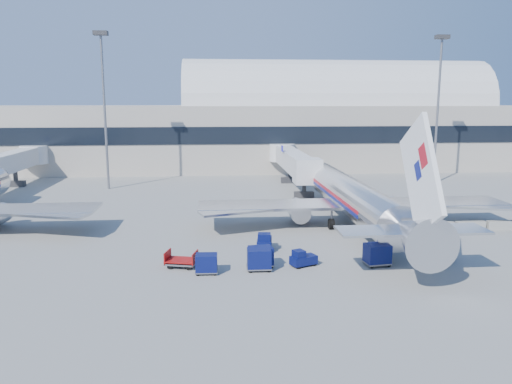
{
  "coord_description": "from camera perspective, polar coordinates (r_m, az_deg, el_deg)",
  "views": [
    {
      "loc": [
        -4.43,
        -44.74,
        12.74
      ],
      "look_at": [
        -0.05,
        6.0,
        3.52
      ],
      "focal_mm": 35.0,
      "sensor_mm": 36.0,
      "label": 1
    }
  ],
  "objects": [
    {
      "name": "mast_west",
      "position": [
        76.38,
        -17.04,
        11.37
      ],
      "size": [
        2.0,
        1.2,
        22.6
      ],
      "color": "slate",
      "rests_on": "ground"
    },
    {
      "name": "jetbridge_near",
      "position": [
        77.01,
        4.09,
        3.67
      ],
      "size": [
        4.4,
        27.5,
        6.25
      ],
      "color": "silver",
      "rests_on": "ground"
    },
    {
      "name": "tug_left",
      "position": [
        43.56,
        0.95,
        -5.73
      ],
      "size": [
        1.57,
        2.62,
        1.62
      ],
      "rotation": [
        0.0,
        0.0,
        1.43
      ],
      "color": "#090F45",
      "rests_on": "ground"
    },
    {
      "name": "cart_train_b",
      "position": [
        38.5,
        0.36,
        -7.65
      ],
      "size": [
        1.92,
        1.48,
        1.67
      ],
      "rotation": [
        0.0,
        0.0,
        -0.02
      ],
      "color": "#090F45",
      "rests_on": "ground"
    },
    {
      "name": "mast_east",
      "position": [
        82.32,
        20.18,
        11.08
      ],
      "size": [
        2.0,
        1.2,
        22.6
      ],
      "color": "slate",
      "rests_on": "ground"
    },
    {
      "name": "tug_right",
      "position": [
        46.36,
        16.08,
        -5.26
      ],
      "size": [
        2.22,
        2.41,
        1.43
      ],
      "rotation": [
        0.0,
        0.0,
        -0.91
      ],
      "color": "#090F45",
      "rests_on": "ground"
    },
    {
      "name": "cart_open_red",
      "position": [
        39.73,
        -8.47,
        -7.87
      ],
      "size": [
        2.67,
        2.17,
        0.63
      ],
      "rotation": [
        0.0,
        0.0,
        -0.24
      ],
      "color": "slate",
      "rests_on": "ground"
    },
    {
      "name": "cart_solo_near",
      "position": [
        40.73,
        13.69,
        -6.9
      ],
      "size": [
        2.15,
        1.76,
        1.73
      ],
      "rotation": [
        0.0,
        0.0,
        0.14
      ],
      "color": "#090F45",
      "rests_on": "ground"
    },
    {
      "name": "barrier_far",
      "position": [
        56.38,
        26.26,
        -3.41
      ],
      "size": [
        3.0,
        0.55,
        0.9
      ],
      "primitive_type": "cube",
      "color": "#9E9E96",
      "rests_on": "ground"
    },
    {
      "name": "cart_train_a",
      "position": [
        39.19,
        0.55,
        -7.36
      ],
      "size": [
        2.08,
        1.72,
        1.64
      ],
      "rotation": [
        0.0,
        0.0,
        0.18
      ],
      "color": "#090F45",
      "rests_on": "ground"
    },
    {
      "name": "jetbridge_mid",
      "position": [
        81.76,
        -26.44,
        3.0
      ],
      "size": [
        4.4,
        27.5,
        6.25
      ],
      "color": "silver",
      "rests_on": "ground"
    },
    {
      "name": "cart_solo_far",
      "position": [
        43.45,
        20.28,
        -6.22
      ],
      "size": [
        2.36,
        2.19,
        1.67
      ],
      "rotation": [
        0.0,
        0.0,
        -0.52
      ],
      "color": "#090F45",
      "rests_on": "ground"
    },
    {
      "name": "ground",
      "position": [
        46.73,
        0.7,
        -5.56
      ],
      "size": [
        260.0,
        260.0,
        0.0
      ],
      "primitive_type": "plane",
      "color": "gray",
      "rests_on": "ground"
    },
    {
      "name": "terminal",
      "position": [
        101.26,
        -10.21,
        7.15
      ],
      "size": [
        170.0,
        28.15,
        21.0
      ],
      "color": "#B2AA9E",
      "rests_on": "ground"
    },
    {
      "name": "barrier_mid",
      "position": [
        54.75,
        23.3,
        -3.56
      ],
      "size": [
        3.0,
        0.55,
        0.9
      ],
      "primitive_type": "cube",
      "color": "#9E9E96",
      "rests_on": "ground"
    },
    {
      "name": "airliner_main",
      "position": [
        52.25,
        11.19,
        -0.76
      ],
      "size": [
        32.0,
        37.26,
        12.07
      ],
      "color": "silver",
      "rests_on": "ground"
    },
    {
      "name": "cart_train_c",
      "position": [
        38.0,
        -5.68,
        -8.11
      ],
      "size": [
        1.73,
        1.35,
        1.48
      ],
      "rotation": [
        0.0,
        0.0,
        -0.04
      ],
      "color": "#090F45",
      "rests_on": "ground"
    },
    {
      "name": "tug_lead",
      "position": [
        39.66,
        5.34,
        -7.59
      ],
      "size": [
        2.29,
        1.76,
        1.34
      ],
      "rotation": [
        0.0,
        0.0,
        0.41
      ],
      "color": "#090F45",
      "rests_on": "ground"
    },
    {
      "name": "barrier_near",
      "position": [
        53.28,
        20.16,
        -3.71
      ],
      "size": [
        3.0,
        0.55,
        0.9
      ],
      "primitive_type": "cube",
      "color": "#9E9E96",
      "rests_on": "ground"
    }
  ]
}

